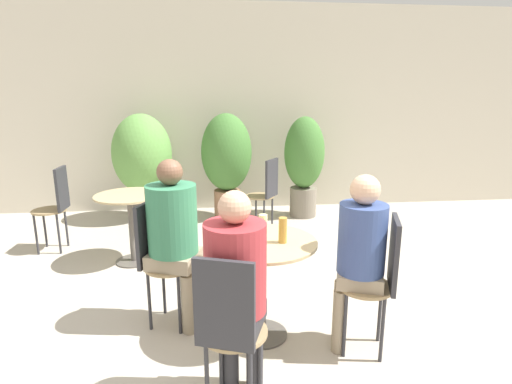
% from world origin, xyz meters
% --- Properties ---
extents(ground_plane, '(20.00, 20.00, 0.00)m').
position_xyz_m(ground_plane, '(0.00, 0.00, 0.00)').
color(ground_plane, '#B2A899').
extents(storefront_wall, '(10.00, 0.06, 3.00)m').
position_xyz_m(storefront_wall, '(0.00, 3.72, 1.50)').
color(storefront_wall, beige).
rests_on(storefront_wall, ground_plane).
extents(cafe_table_near, '(0.76, 0.76, 0.73)m').
position_xyz_m(cafe_table_near, '(0.17, 0.23, 0.57)').
color(cafe_table_near, '#514C47').
rests_on(cafe_table_near, ground_plane).
extents(cafe_table_far, '(0.69, 0.69, 0.73)m').
position_xyz_m(cafe_table_far, '(-1.01, 1.69, 0.55)').
color(cafe_table_far, '#514C47').
rests_on(cafe_table_far, ground_plane).
extents(bistro_chair_0, '(0.40, 0.39, 0.95)m').
position_xyz_m(bistro_chair_0, '(-0.58, 0.49, 0.57)').
color(bistro_chair_0, '#997F56').
rests_on(bistro_chair_0, ground_plane).
extents(bistro_chair_1, '(0.39, 0.40, 0.95)m').
position_xyz_m(bistro_chair_1, '(-0.09, -0.52, 0.57)').
color(bistro_chair_1, '#997F56').
rests_on(bistro_chair_1, ground_plane).
extents(bistro_chair_2, '(0.40, 0.39, 0.95)m').
position_xyz_m(bistro_chair_2, '(0.92, -0.03, 0.57)').
color(bistro_chair_2, '#997F56').
rests_on(bistro_chair_2, ground_plane).
extents(bistro_chair_3, '(0.36, 0.36, 0.95)m').
position_xyz_m(bistro_chair_3, '(-1.89, 2.11, 0.57)').
color(bistro_chair_3, '#997F56').
rests_on(bistro_chair_3, ground_plane).
extents(bistro_chair_4, '(0.42, 0.41, 0.95)m').
position_xyz_m(bistro_chair_4, '(0.49, 2.47, 0.57)').
color(bistro_chair_4, '#997F56').
rests_on(bistro_chair_4, ground_plane).
extents(seated_person_0, '(0.42, 0.40, 1.27)m').
position_xyz_m(seated_person_0, '(-0.44, 0.44, 0.75)').
color(seated_person_0, gray).
rests_on(seated_person_0, ground_plane).
extents(seated_person_1, '(0.37, 0.39, 1.23)m').
position_xyz_m(seated_person_1, '(-0.04, -0.38, 0.74)').
color(seated_person_1, '#2D2D33').
rests_on(seated_person_1, ground_plane).
extents(seated_person_2, '(0.36, 0.34, 1.22)m').
position_xyz_m(seated_person_2, '(0.78, 0.02, 0.74)').
color(seated_person_2, gray).
rests_on(seated_person_2, ground_plane).
extents(beer_glass_0, '(0.06, 0.06, 0.18)m').
position_xyz_m(beer_glass_0, '(0.31, 0.18, 0.81)').
color(beer_glass_0, '#B28433').
rests_on(beer_glass_0, cafe_table_near).
extents(beer_glass_1, '(0.06, 0.06, 0.15)m').
position_xyz_m(beer_glass_1, '(0.19, 0.37, 0.80)').
color(beer_glass_1, beige).
rests_on(beer_glass_1, cafe_table_near).
extents(beer_glass_2, '(0.06, 0.06, 0.17)m').
position_xyz_m(beer_glass_2, '(0.05, 0.16, 0.81)').
color(beer_glass_2, '#B28433').
rests_on(beer_glass_2, cafe_table_near).
extents(potted_plant_0, '(0.80, 0.80, 1.47)m').
position_xyz_m(potted_plant_0, '(-1.12, 3.20, 0.86)').
color(potted_plant_0, '#47423D').
rests_on(potted_plant_0, ground_plane).
extents(potted_plant_1, '(0.70, 0.70, 1.47)m').
position_xyz_m(potted_plant_1, '(0.03, 3.16, 0.87)').
color(potted_plant_1, '#93664C').
rests_on(potted_plant_1, ground_plane).
extents(potted_plant_2, '(0.56, 0.56, 1.43)m').
position_xyz_m(potted_plant_2, '(1.12, 3.13, 0.81)').
color(potted_plant_2, slate).
rests_on(potted_plant_2, ground_plane).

